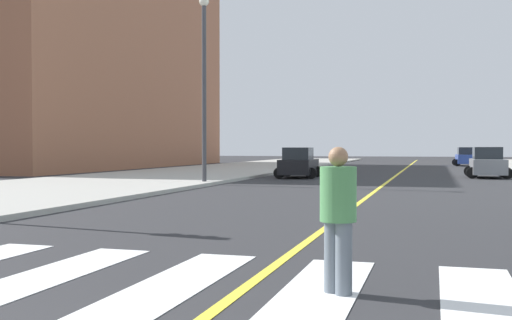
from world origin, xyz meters
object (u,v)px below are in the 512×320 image
car_gray_nearest (487,163)px  pedestrian_crossing (338,213)px  car_blue_second (466,157)px  car_black_third (299,164)px  street_lamp (204,74)px

car_gray_nearest → pedestrian_crossing: (-3.89, -29.10, 0.14)m
car_blue_second → pedestrian_crossing: pedestrian_crossing is taller
car_black_third → street_lamp: (-2.78, -7.25, 4.21)m
car_blue_second → car_black_third: car_blue_second is taller
car_blue_second → car_black_third: 27.20m
car_blue_second → car_black_third: size_ratio=1.00×
car_gray_nearest → street_lamp: (-12.82, -10.25, 4.20)m
car_gray_nearest → car_blue_second: bearing=-90.3°
car_blue_second → car_gray_nearest: bearing=88.1°
pedestrian_crossing → street_lamp: street_lamp is taller
car_gray_nearest → street_lamp: bearing=38.3°
car_blue_second → street_lamp: 35.22m
pedestrian_crossing → street_lamp: (-8.93, 18.85, 4.06)m
car_gray_nearest → car_blue_second: 22.30m
car_gray_nearest → street_lamp: 16.94m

